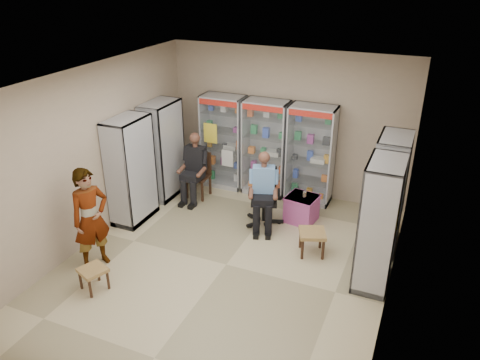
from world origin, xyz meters
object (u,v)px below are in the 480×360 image
at_px(cabinet_back_mid, 266,148).
at_px(cabinet_back_right, 311,155).
at_px(office_chair, 264,198).
at_px(cabinet_right_far, 388,193).
at_px(woven_stool_a, 312,242).
at_px(cabinet_right_near, 379,225).
at_px(pink_trunk, 302,209).
at_px(woven_stool_b, 94,279).
at_px(standing_man, 91,219).
at_px(cabinet_left_near, 131,171).
at_px(cabinet_back_left, 224,142).
at_px(wooden_chair, 198,176).
at_px(seated_shopkeeper, 263,191).
at_px(cabinet_left_far, 163,150).

relative_size(cabinet_back_mid, cabinet_back_right, 1.00).
xyz_separation_m(cabinet_back_right, office_chair, (-0.51, -1.24, -0.46)).
height_order(cabinet_right_far, office_chair, cabinet_right_far).
bearing_deg(woven_stool_a, cabinet_back_right, 107.31).
distance_m(cabinet_right_near, pink_trunk, 2.17).
relative_size(cabinet_right_far, woven_stool_b, 5.50).
relative_size(cabinet_back_mid, standing_man, 1.19).
bearing_deg(office_chair, woven_stool_a, -48.87).
relative_size(office_chair, woven_stool_a, 2.54).
xyz_separation_m(cabinet_left_near, office_chair, (2.32, 0.79, -0.46)).
height_order(office_chair, woven_stool_a, office_chair).
bearing_deg(cabinet_back_mid, cabinet_back_left, 180.00).
bearing_deg(cabinet_right_near, cabinet_right_far, 0.00).
bearing_deg(cabinet_left_near, cabinet_back_left, 155.39).
bearing_deg(wooden_chair, cabinet_left_near, -117.61).
xyz_separation_m(cabinet_right_far, woven_stool_b, (-3.79, -2.93, -0.82)).
bearing_deg(cabinet_right_far, standing_man, 119.83).
height_order(seated_shopkeeper, pink_trunk, seated_shopkeeper).
height_order(cabinet_right_near, cabinet_left_near, same).
xyz_separation_m(seated_shopkeeper, woven_stool_a, (1.09, -0.58, -0.48)).
relative_size(cabinet_left_far, seated_shopkeeper, 1.45).
bearing_deg(standing_man, cabinet_right_far, -37.73).
height_order(woven_stool_a, standing_man, standing_man).
height_order(cabinet_right_far, pink_trunk, cabinet_right_far).
relative_size(cabinet_right_near, seated_shopkeeper, 1.45).
bearing_deg(cabinet_left_near, office_chair, 108.76).
bearing_deg(cabinet_right_near, woven_stool_a, 70.91).
height_order(office_chair, pink_trunk, office_chair).
xyz_separation_m(cabinet_left_near, pink_trunk, (2.94, 1.16, -0.75)).
xyz_separation_m(cabinet_back_left, office_chair, (1.39, -1.24, -0.46)).
relative_size(cabinet_left_far, office_chair, 1.85).
height_order(cabinet_right_near, seated_shopkeeper, cabinet_right_near).
distance_m(seated_shopkeeper, woven_stool_a, 1.32).
relative_size(cabinet_left_near, woven_stool_b, 5.50).
height_order(cabinet_right_far, standing_man, cabinet_right_far).
bearing_deg(cabinet_left_far, woven_stool_a, 74.64).
height_order(cabinet_right_far, woven_stool_b, cabinet_right_far).
bearing_deg(cabinet_left_far, cabinet_left_near, -0.00).
height_order(cabinet_back_right, cabinet_right_far, same).
xyz_separation_m(cabinet_left_far, office_chair, (2.32, -0.31, -0.46)).
bearing_deg(office_chair, pink_trunk, 11.94).
bearing_deg(office_chair, standing_man, -150.75).
bearing_deg(cabinet_right_near, standing_man, 107.24).
distance_m(cabinet_back_mid, cabinet_right_far, 2.82).
distance_m(wooden_chair, seated_shopkeeper, 1.75).
bearing_deg(office_chair, cabinet_back_mid, 90.70).
relative_size(cabinet_back_mid, seated_shopkeeper, 1.45).
distance_m(cabinet_left_near, standing_man, 1.53).
bearing_deg(pink_trunk, cabinet_back_right, 97.37).
xyz_separation_m(cabinet_back_right, cabinet_left_far, (-2.83, -0.93, 0.00)).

